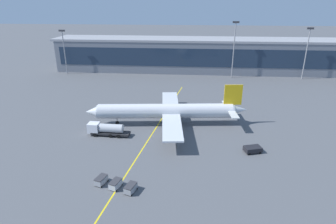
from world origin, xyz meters
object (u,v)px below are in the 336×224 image
Objects in this scene: fuel_tanker at (106,129)px; baggage_cart_1 at (116,184)px; pushback_tug at (253,149)px; baggage_cart_0 at (101,180)px; main_airliner at (167,111)px; baggage_cart_2 at (131,188)px.

baggage_cart_1 is (8.13, -21.44, -0.96)m from fuel_tanker.
fuel_tanker is 2.52× the size of pushback_tug.
baggage_cart_0 reaches higher than pushback_tug.
main_airliner reaches higher than pushback_tug.
baggage_cart_2 is (-24.98, -16.73, -0.07)m from pushback_tug.
main_airliner is at bearing 77.17° from baggage_cart_1.
baggage_cart_1 and baggage_cart_2 have the same top height.
pushback_tug is at bearing -8.90° from fuel_tanker.
baggage_cart_1 is at bearing -17.41° from baggage_cart_0.
main_airliner reaches higher than baggage_cart_2.
baggage_cart_0 is (-31.08, -14.82, -0.07)m from pushback_tug.
baggage_cart_0 is (5.08, -20.48, -0.96)m from fuel_tanker.
baggage_cart_0 is 1.00× the size of baggage_cart_1.
baggage_cart_2 reaches higher than pushback_tug.
main_airliner is 31.25m from baggage_cart_2.
baggage_cart_2 is at bearing -146.18° from pushback_tug.
pushback_tug is 1.44× the size of baggage_cart_0.
main_airliner reaches higher than fuel_tanker.
fuel_tanker is 25.05m from baggage_cart_2.
fuel_tanker reaches higher than baggage_cart_0.
baggage_cart_1 is at bearing -102.83° from main_airliner.
pushback_tug is 30.06m from baggage_cart_2.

